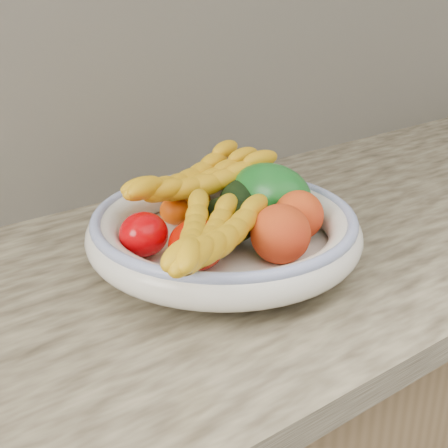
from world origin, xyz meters
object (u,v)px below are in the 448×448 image
at_px(fruit_bowl, 224,231).
at_px(banana_bunch_front, 208,243).
at_px(green_mango, 270,194).
at_px(banana_bunch_back, 197,185).

xyz_separation_m(fruit_bowl, banana_bunch_front, (-0.08, -0.07, 0.03)).
distance_m(fruit_bowl, banana_bunch_front, 0.12).
bearing_deg(fruit_bowl, banana_bunch_front, -137.38).
bearing_deg(green_mango, fruit_bowl, 171.84).
xyz_separation_m(green_mango, banana_bunch_front, (-0.18, -0.09, 0.01)).
relative_size(banana_bunch_back, banana_bunch_front, 1.00).
xyz_separation_m(fruit_bowl, banana_bunch_back, (0.02, 0.09, 0.04)).
bearing_deg(green_mango, banana_bunch_front, -171.36).
relative_size(fruit_bowl, green_mango, 2.92).
height_order(green_mango, banana_bunch_front, green_mango).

